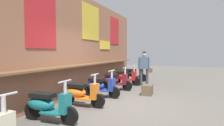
# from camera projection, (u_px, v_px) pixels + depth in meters

# --- Properties ---
(ground_plane) EXTENTS (34.77, 34.77, 0.00)m
(ground_plane) POSITION_uv_depth(u_px,v_px,m) (122.00, 104.00, 5.80)
(ground_plane) COLOR #605B54
(market_stall_facade) EXTENTS (12.42, 0.61, 3.72)m
(market_stall_facade) POSITION_uv_depth(u_px,v_px,m) (66.00, 44.00, 6.48)
(market_stall_facade) COLOR #8C5B44
(market_stall_facade) RESTS_ON ground_plane
(scooter_teal) EXTENTS (0.46, 1.40, 0.97)m
(scooter_teal) POSITION_uv_depth(u_px,v_px,m) (47.00, 105.00, 4.34)
(scooter_teal) COLOR #197075
(scooter_teal) RESTS_ON ground_plane
(scooter_orange) EXTENTS (0.46, 1.40, 0.97)m
(scooter_orange) POSITION_uv_depth(u_px,v_px,m) (80.00, 93.00, 5.61)
(scooter_orange) COLOR orange
(scooter_orange) RESTS_ON ground_plane
(scooter_blue) EXTENTS (0.48, 1.40, 0.97)m
(scooter_blue) POSITION_uv_depth(u_px,v_px,m) (100.00, 86.00, 6.79)
(scooter_blue) COLOR #233D9E
(scooter_blue) RESTS_ON ground_plane
(scooter_maroon) EXTENTS (0.46, 1.40, 0.97)m
(scooter_maroon) POSITION_uv_depth(u_px,v_px,m) (114.00, 81.00, 8.08)
(scooter_maroon) COLOR maroon
(scooter_maroon) RESTS_ON ground_plane
(scooter_red) EXTENTS (0.46, 1.40, 0.97)m
(scooter_red) POSITION_uv_depth(u_px,v_px,m) (125.00, 77.00, 9.31)
(scooter_red) COLOR red
(scooter_red) RESTS_ON ground_plane
(scooter_black) EXTENTS (0.46, 1.40, 0.97)m
(scooter_black) POSITION_uv_depth(u_px,v_px,m) (133.00, 74.00, 10.60)
(scooter_black) COLOR black
(scooter_black) RESTS_ON ground_plane
(shopper_with_handbag) EXTENTS (0.27, 0.65, 1.62)m
(shopper_with_handbag) POSITION_uv_depth(u_px,v_px,m) (145.00, 65.00, 8.97)
(shopper_with_handbag) COLOR #383D4C
(shopper_with_handbag) RESTS_ON ground_plane
(merchandise_crate) EXTENTS (0.46, 0.37, 0.37)m
(merchandise_crate) POSITION_uv_depth(u_px,v_px,m) (147.00, 90.00, 7.08)
(merchandise_crate) COLOR brown
(merchandise_crate) RESTS_ON ground_plane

